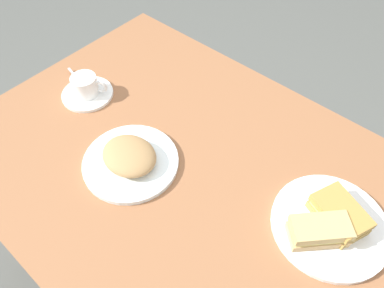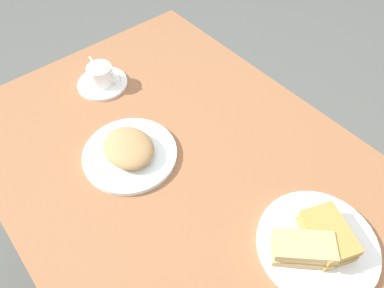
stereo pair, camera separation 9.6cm
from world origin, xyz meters
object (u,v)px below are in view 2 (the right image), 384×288
(dining_table, at_px, (174,172))
(spoon, at_px, (96,68))
(sandwich_plate, at_px, (317,245))
(side_plate, at_px, (130,154))
(coffee_saucer, at_px, (104,83))
(coffee_cup, at_px, (102,74))
(sandwich_front, at_px, (328,235))
(sandwich_back, at_px, (303,249))

(dining_table, height_order, spoon, spoon)
(sandwich_plate, bearing_deg, side_plate, 20.58)
(dining_table, height_order, sandwich_plate, sandwich_plate)
(coffee_saucer, xyz_separation_m, coffee_cup, (-0.00, -0.00, 0.04))
(coffee_saucer, bearing_deg, sandwich_plate, -173.80)
(sandwich_plate, height_order, sandwich_front, sandwich_front)
(coffee_saucer, bearing_deg, dining_table, 179.24)
(sandwich_back, bearing_deg, sandwich_plate, -101.44)
(dining_table, xyz_separation_m, side_plate, (0.07, 0.09, 0.09))
(coffee_saucer, bearing_deg, spoon, -11.40)
(side_plate, bearing_deg, sandwich_front, -157.84)
(sandwich_plate, xyz_separation_m, sandwich_front, (-0.00, -0.02, 0.03))
(sandwich_front, height_order, coffee_cup, coffee_cup)
(dining_table, distance_m, coffee_saucer, 0.38)
(coffee_cup, xyz_separation_m, side_plate, (-0.29, 0.10, -0.04))
(dining_table, distance_m, sandwich_plate, 0.43)
(sandwich_plate, bearing_deg, coffee_cup, 6.14)
(sandwich_plate, bearing_deg, dining_table, 12.23)
(dining_table, height_order, sandwich_back, sandwich_back)
(coffee_saucer, height_order, coffee_cup, coffee_cup)
(sandwich_front, xyz_separation_m, sandwich_back, (0.01, 0.07, 0.00))
(sandwich_back, bearing_deg, dining_table, 5.50)
(sandwich_front, height_order, sandwich_back, sandwich_back)
(sandwich_front, xyz_separation_m, coffee_saucer, (0.78, 0.10, -0.03))
(dining_table, xyz_separation_m, sandwich_back, (-0.40, -0.04, 0.12))
(side_plate, bearing_deg, coffee_cup, -18.41)
(coffee_saucer, distance_m, coffee_cup, 0.04)
(sandwich_back, bearing_deg, spoon, 1.31)
(sandwich_back, distance_m, coffee_cup, 0.77)
(sandwich_front, distance_m, coffee_saucer, 0.79)
(spoon, bearing_deg, dining_table, 177.46)
(coffee_saucer, relative_size, coffee_cup, 1.61)
(sandwich_front, relative_size, side_plate, 0.58)
(sandwich_back, xyz_separation_m, coffee_saucer, (0.77, 0.03, -0.04))
(dining_table, bearing_deg, sandwich_plate, -167.77)
(sandwich_front, bearing_deg, sandwich_plate, 75.30)
(sandwich_plate, relative_size, sandwich_back, 1.98)
(sandwich_back, relative_size, side_plate, 0.54)
(dining_table, relative_size, sandwich_back, 8.30)
(sandwich_plate, bearing_deg, sandwich_back, 78.56)
(sandwich_front, xyz_separation_m, coffee_cup, (0.78, 0.10, 0.00))
(sandwich_back, height_order, coffee_cup, coffee_cup)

